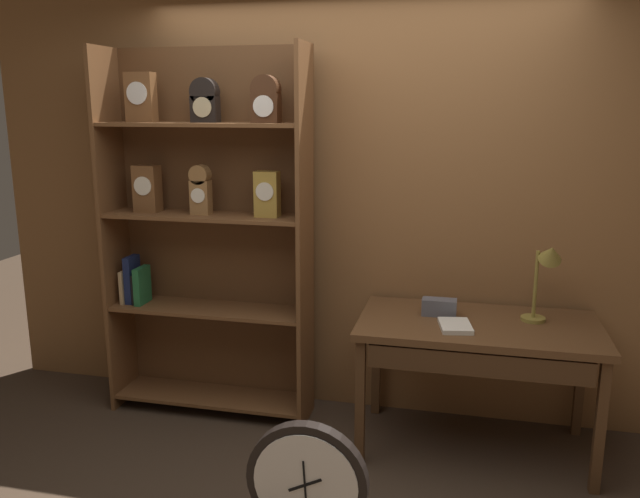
{
  "coord_description": "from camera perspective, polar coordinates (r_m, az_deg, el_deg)",
  "views": [
    {
      "loc": [
        0.67,
        -2.5,
        1.9
      ],
      "look_at": [
        -0.08,
        0.7,
        1.16
      ],
      "focal_mm": 35.84,
      "sensor_mm": 36.0,
      "label": 1
    }
  ],
  "objects": [
    {
      "name": "bookshelf",
      "position": [
        3.94,
        -10.14,
        1.8
      ],
      "size": [
        1.25,
        0.33,
        2.24
      ],
      "color": "brown",
      "rests_on": "ground"
    },
    {
      "name": "back_wood_panel",
      "position": [
        3.92,
        3.24,
        3.87
      ],
      "size": [
        4.8,
        0.05,
        2.6
      ],
      "primitive_type": "cube",
      "color": "brown",
      "rests_on": "ground"
    },
    {
      "name": "open_repair_manual",
      "position": [
        3.47,
        11.98,
        -6.73
      ],
      "size": [
        0.2,
        0.24,
        0.02
      ],
      "primitive_type": "cube",
      "rotation": [
        0.0,
        0.0,
        0.18
      ],
      "color": "silver",
      "rests_on": "workbench"
    },
    {
      "name": "toolbox_small",
      "position": [
        3.65,
        10.59,
        -5.13
      ],
      "size": [
        0.19,
        0.09,
        0.09
      ],
      "primitive_type": "cube",
      "color": "#595960",
      "rests_on": "workbench"
    },
    {
      "name": "desk_lamp",
      "position": [
        3.59,
        19.55,
        -1.65
      ],
      "size": [
        0.19,
        0.19,
        0.47
      ],
      "color": "olive",
      "rests_on": "workbench"
    },
    {
      "name": "workbench",
      "position": [
        3.6,
        13.94,
        -7.76
      ],
      "size": [
        1.29,
        0.7,
        0.75
      ],
      "color": "brown",
      "rests_on": "ground"
    },
    {
      "name": "round_clock_large",
      "position": [
        2.96,
        -1.17,
        -20.21
      ],
      "size": [
        0.54,
        0.11,
        0.58
      ],
      "color": "black",
      "rests_on": "ground"
    }
  ]
}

